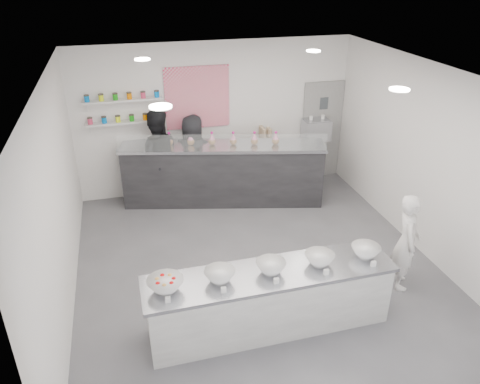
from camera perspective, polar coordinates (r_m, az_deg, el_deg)
The scene contains 26 objects.
floor at distance 7.49m, azimuth 2.10°, elevation -9.03°, with size 6.00×6.00×0.00m, color #515156.
ceiling at distance 6.23m, azimuth 2.57°, elevation 13.97°, with size 6.00×6.00×0.00m, color white.
back_wall at distance 9.43m, azimuth -3.01°, elevation 8.97°, with size 5.50×5.50×0.00m, color white.
left_wall at distance 6.54m, azimuth -21.41°, elevation -1.31°, with size 6.00×6.00×0.00m, color white.
right_wall at distance 7.92m, azimuth 21.78°, elevation 3.47°, with size 6.00×6.00×0.00m, color white.
back_door at distance 10.24m, azimuth 9.88°, elevation 7.40°, with size 0.88×0.04×2.10m, color gray.
pattern_panel at distance 9.22m, azimuth -5.22°, elevation 11.39°, with size 1.25×0.03×1.20m, color #E30A3E.
jar_shelf_lower at distance 9.13m, azimuth -13.81°, elevation 8.29°, with size 1.45×0.22×0.04m, color silver.
jar_shelf_upper at distance 9.01m, azimuth -14.10°, elevation 10.81°, with size 1.45×0.22×0.04m, color silver.
preserve_jars at distance 9.03m, azimuth -14.00°, elevation 9.93°, with size 1.45×0.10×0.56m, color #D4385E, non-canonical shape.
downlight_0 at distance 5.02m, azimuth -9.67°, elevation 10.23°, with size 0.24×0.24×0.02m, color white.
downlight_1 at distance 5.94m, azimuth 18.86°, elevation 11.76°, with size 0.24×0.24×0.02m, color white.
downlight_2 at distance 7.54m, azimuth -11.82°, elevation 15.55°, with size 0.24×0.24×0.02m, color white.
downlight_3 at distance 8.18m, azimuth 8.95°, elevation 16.63°, with size 0.24×0.24×0.02m, color white.
prep_counter at distance 6.17m, azimuth 3.64°, elevation -13.00°, with size 3.19×0.73×0.87m, color #A2A29D.
back_bar at distance 9.11m, azimuth -2.06°, elevation 2.25°, with size 3.87×0.71×1.20m, color black.
sneeze_guard at distance 8.51m, azimuth -2.18°, elevation 5.98°, with size 3.81×0.02×0.33m, color white.
espresso_ledge at distance 10.01m, azimuth 6.12°, elevation 3.61°, with size 1.26×0.40×0.94m, color #A2A29D.
espresso_machine at distance 9.96m, azimuth 9.25°, elevation 7.49°, with size 0.55×0.38×0.42m, color #93969E.
cup_stacks at distance 9.60m, azimuth 3.21°, elevation 6.80°, with size 0.25×0.24×0.34m, color tan, non-canonical shape.
prep_bowls at distance 5.86m, azimuth 3.79°, elevation -9.15°, with size 2.98×0.48×0.15m, color white, non-canonical shape.
label_cards at distance 5.50m, azimuth 5.40°, elevation -12.51°, with size 2.66×0.04×0.07m, color white, non-canonical shape.
cookie_bags at distance 8.83m, azimuth -2.14°, elevation 6.55°, with size 2.14×0.14×0.26m, color pink, non-canonical shape.
woman_prep at distance 7.11m, azimuth 19.64°, elevation -5.74°, with size 0.54×0.35×1.48m, color white.
staff_left at distance 9.09m, azimuth -10.05°, elevation 4.13°, with size 0.91×0.71×1.88m, color black.
staff_right at distance 9.19m, azimuth -5.69°, elevation 4.14°, with size 0.84×0.55×1.72m, color black.
Camera 1 is at (-1.80, -5.80, 4.38)m, focal length 35.00 mm.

